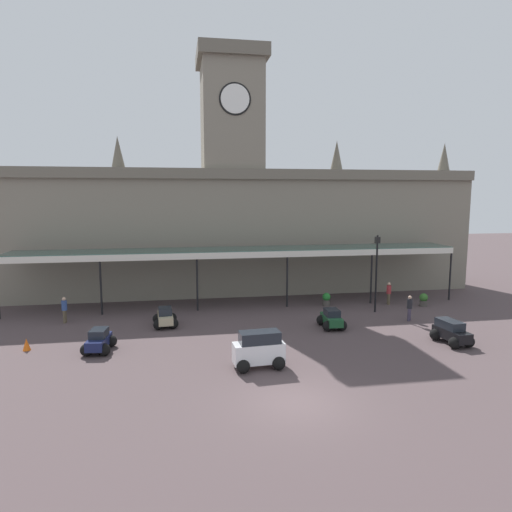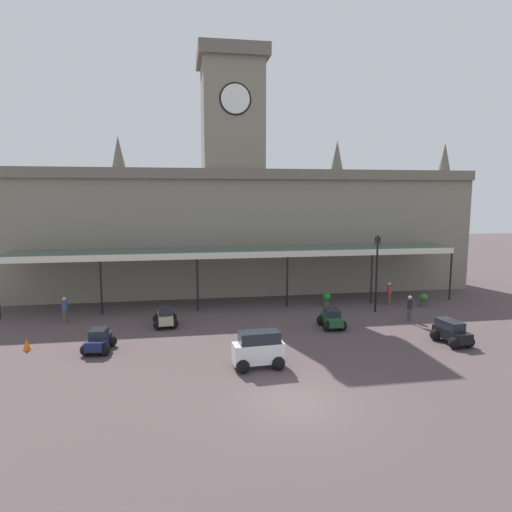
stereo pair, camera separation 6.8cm
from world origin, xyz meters
name	(u,v)px [view 1 (the left image)]	position (x,y,z in m)	size (l,w,h in m)	color
ground_plane	(297,402)	(0.00, 0.00, 0.00)	(140.00, 140.00, 0.00)	#4C3E3F
station_building	(232,220)	(0.00, 21.41, 6.04)	(40.40, 5.78, 19.62)	gray
entrance_canopy	(240,251)	(0.00, 16.32, 4.05)	(32.69, 3.26, 4.20)	#38564C
car_navy_sedan	(99,342)	(-8.70, 7.45, 0.50)	(1.67, 2.14, 1.19)	#19214C
car_white_van	(259,351)	(-0.84, 3.80, 0.81)	(2.46, 1.71, 1.77)	silver
car_beige_sedan	(165,318)	(-5.41, 11.51, 0.50)	(1.63, 2.12, 1.19)	tan
car_black_estate	(451,333)	(10.25, 5.51, 0.56)	(1.71, 2.34, 1.27)	black
car_green_sedan	(332,320)	(4.72, 9.43, 0.50)	(1.57, 2.08, 1.19)	#1E512D
pedestrian_crossing_forecourt	(64,309)	(-11.78, 13.39, 0.91)	(0.34, 0.39, 1.67)	brown
pedestrian_near_entrance	(389,292)	(10.93, 14.46, 0.91)	(0.34, 0.39, 1.67)	brown
pedestrian_beside_cars	(409,307)	(10.23, 10.09, 0.91)	(0.34, 0.34, 1.67)	#3F384C
victorian_lamppost	(377,265)	(8.99, 12.55, 3.33)	(0.30, 0.30, 5.42)	black
traffic_cone	(26,344)	(-12.49, 8.24, 0.33)	(0.40, 0.40, 0.65)	orange
planter_by_canopy	(326,299)	(6.22, 14.89, 0.49)	(0.60, 0.60, 0.96)	#47423D
planter_forecourt_centre	(424,300)	(13.21, 13.49, 0.49)	(0.60, 0.60, 0.96)	#47423D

